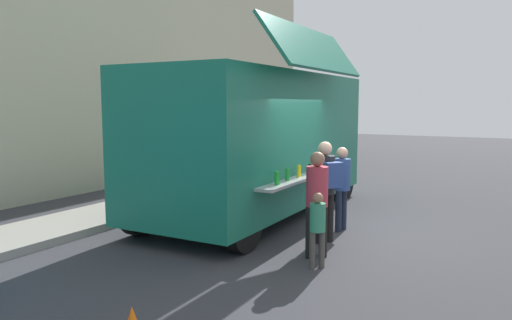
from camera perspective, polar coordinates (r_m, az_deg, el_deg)
ground_plane at (r=9.35m, az=9.20°, el=-8.41°), size 60.00×60.00×0.00m
curb_strip at (r=9.55m, az=-26.30°, el=-8.23°), size 28.00×1.60×0.15m
food_truck_main at (r=10.48m, az=0.36°, el=2.55°), size 6.60×3.23×3.88m
trash_bin at (r=14.96m, az=-0.46°, el=-0.98°), size 0.60×0.60×0.87m
customer_front_ordering at (r=9.30m, az=10.07°, el=-2.46°), size 0.33×0.33×1.60m
customer_mid_with_backpack at (r=8.39m, az=8.23°, el=-2.53°), size 0.53×0.56×1.77m
customer_rear_waiting at (r=7.59m, az=7.20°, el=-4.11°), size 0.34×0.34×1.68m
child_near_queue at (r=7.18m, az=7.27°, el=-7.42°), size 0.23×0.23×1.13m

